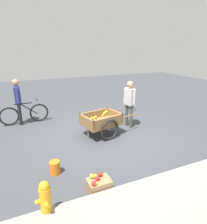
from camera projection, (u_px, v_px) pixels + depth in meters
name	position (u px, v px, depth m)	size (l,w,h in m)	color
ground_plane	(105.00, 135.00, 6.17)	(24.00, 24.00, 0.00)	#3D3F44
curb_strip	(201.00, 223.00, 3.01)	(12.00, 2.40, 0.12)	gray
fruit_cart	(101.00, 122.00, 6.04)	(1.77, 1.10, 0.73)	olive
vendor_person	(129.00, 100.00, 6.52)	(0.27, 0.55, 1.57)	#4C4742
bicycle	(25.00, 114.00, 7.00)	(1.66, 0.46, 0.85)	black
cyclist_person	(18.00, 98.00, 6.75)	(0.21, 0.54, 1.59)	black
dog	(130.00, 104.00, 8.55)	(0.21, 0.67, 0.40)	beige
fire_hydrant	(45.00, 200.00, 3.11)	(0.25, 0.25, 0.67)	gold
plastic_bucket	(55.00, 168.00, 4.25)	(0.22, 0.22, 0.29)	orange
apple_crate	(99.00, 184.00, 3.77)	(0.44, 0.32, 0.31)	#99754C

